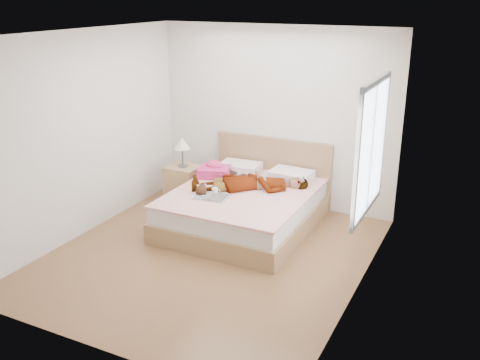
{
  "coord_description": "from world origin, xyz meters",
  "views": [
    {
      "loc": [
        2.89,
        -5.03,
        3.02
      ],
      "look_at": [
        0.0,
        0.85,
        0.7
      ],
      "focal_mm": 40.0,
      "sensor_mm": 36.0,
      "label": 1
    }
  ],
  "objects": [
    {
      "name": "woman",
      "position": [
        0.02,
        1.13,
        0.62
      ],
      "size": [
        1.69,
        1.27,
        0.22
      ],
      "primitive_type": "imported",
      "rotation": [
        0.0,
        0.0,
        -1.09
      ],
      "color": "white",
      "rests_on": "bed"
    },
    {
      "name": "coffee_mug",
      "position": [
        -0.28,
        0.68,
        0.56
      ],
      "size": [
        0.12,
        0.09,
        0.09
      ],
      "color": "white",
      "rests_on": "bed"
    },
    {
      "name": "towel",
      "position": [
        -0.64,
        1.31,
        0.6
      ],
      "size": [
        0.51,
        0.45,
        0.23
      ],
      "color": "#D33989",
      "rests_on": "bed"
    },
    {
      "name": "phone",
      "position": [
        -0.48,
        1.53,
        0.67
      ],
      "size": [
        0.07,
        0.09,
        0.05
      ],
      "primitive_type": "cube",
      "rotation": [
        0.44,
        0.0,
        0.48
      ],
      "color": "silver",
      "rests_on": "bed"
    },
    {
      "name": "magazine",
      "position": [
        -0.28,
        0.56,
        0.52
      ],
      "size": [
        0.49,
        0.35,
        0.03
      ],
      "color": "white",
      "rests_on": "bed"
    },
    {
      "name": "plush_toy",
      "position": [
        -0.45,
        0.61,
        0.58
      ],
      "size": [
        0.2,
        0.25,
        0.12
      ],
      "color": "black",
      "rests_on": "bed"
    },
    {
      "name": "nightstand",
      "position": [
        -1.18,
        1.34,
        0.34
      ],
      "size": [
        0.47,
        0.42,
        1.01
      ],
      "color": "olive",
      "rests_on": "ground"
    },
    {
      "name": "ground",
      "position": [
        0.0,
        0.0,
        0.0
      ],
      "size": [
        4.0,
        4.0,
        0.0
      ],
      "primitive_type": "plane",
      "color": "#523419",
      "rests_on": "ground"
    },
    {
      "name": "room_shell",
      "position": [
        1.77,
        0.3,
        1.5
      ],
      "size": [
        4.0,
        4.0,
        4.0
      ],
      "color": "white",
      "rests_on": "ground"
    },
    {
      "name": "bed",
      "position": [
        0.0,
        1.04,
        0.28
      ],
      "size": [
        1.8,
        2.08,
        1.0
      ],
      "color": "olive",
      "rests_on": "ground"
    },
    {
      "name": "hair",
      "position": [
        -0.55,
        1.58,
        0.55
      ],
      "size": [
        0.47,
        0.57,
        0.08
      ],
      "primitive_type": "ellipsoid",
      "rotation": [
        0.0,
        0.0,
        -0.04
      ],
      "color": "black",
      "rests_on": "bed"
    }
  ]
}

